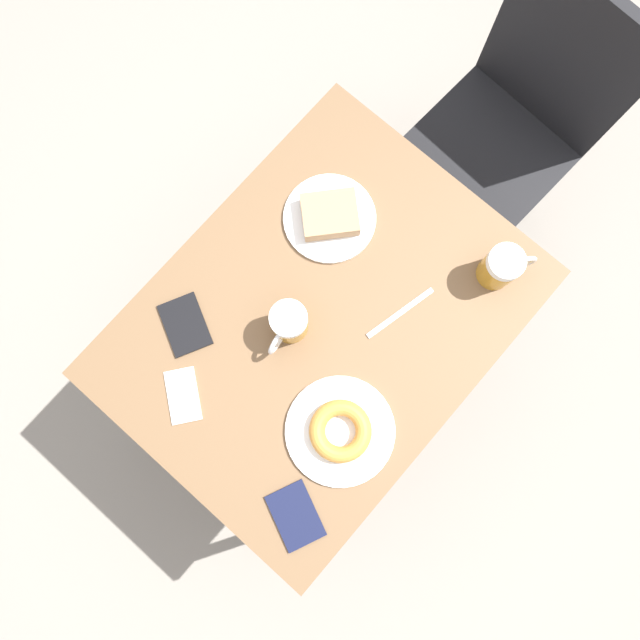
{
  "coord_description": "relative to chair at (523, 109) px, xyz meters",
  "views": [
    {
      "loc": [
        0.15,
        -0.17,
        2.1
      ],
      "look_at": [
        0.0,
        0.0,
        0.75
      ],
      "focal_mm": 35.0,
      "sensor_mm": 36.0,
      "label": 1
    }
  ],
  "objects": [
    {
      "name": "ground_plane",
      "position": [
        -0.01,
        -0.81,
        -0.56
      ],
      "size": [
        8.0,
        8.0,
        0.0
      ],
      "primitive_type": "plane",
      "color": "gray"
    },
    {
      "name": "table",
      "position": [
        -0.01,
        -0.81,
        0.1
      ],
      "size": [
        0.7,
        0.92,
        0.73
      ],
      "color": "brown",
      "rests_on": "ground_plane"
    },
    {
      "name": "chair",
      "position": [
        0.0,
        0.0,
        0.0
      ],
      "size": [
        0.42,
        0.42,
        0.94
      ],
      "rotation": [
        0.0,
        0.0,
        -0.05
      ],
      "color": "black",
      "rests_on": "ground_plane"
    },
    {
      "name": "plate_with_cake",
      "position": [
        -0.15,
        -0.62,
        0.19
      ],
      "size": [
        0.21,
        0.21,
        0.05
      ],
      "color": "white",
      "rests_on": "table"
    },
    {
      "name": "plate_with_donut",
      "position": [
        0.18,
        -0.96,
        0.19
      ],
      "size": [
        0.24,
        0.24,
        0.05
      ],
      "color": "white",
      "rests_on": "table"
    },
    {
      "name": "beer_mug_left",
      "position": [
        -0.05,
        -0.86,
        0.23
      ],
      "size": [
        0.08,
        0.12,
        0.11
      ],
      "color": "#C68C23",
      "rests_on": "table"
    },
    {
      "name": "beer_mug_center",
      "position": [
        0.21,
        -0.47,
        0.23
      ],
      "size": [
        0.09,
        0.11,
        0.11
      ],
      "color": "#C68C23",
      "rests_on": "table"
    },
    {
      "name": "napkin_folded",
      "position": [
        -0.13,
        -1.13,
        0.17
      ],
      "size": [
        0.13,
        0.12,
        0.0
      ],
      "rotation": [
        0.0,
        0.0,
        2.49
      ],
      "color": "white",
      "rests_on": "table"
    },
    {
      "name": "fork",
      "position": [
        0.11,
        -0.68,
        0.17
      ],
      "size": [
        0.05,
        0.18,
        0.0
      ],
      "rotation": [
        0.0,
        0.0,
        6.06
      ],
      "color": "silver",
      "rests_on": "table"
    },
    {
      "name": "passport_near_edge",
      "position": [
        -0.23,
        -1.01,
        0.17
      ],
      "size": [
        0.15,
        0.13,
        0.01
      ],
      "rotation": [
        0.0,
        0.0,
        4.25
      ],
      "color": "black",
      "rests_on": "table"
    },
    {
      "name": "passport_far_edge",
      "position": [
        0.22,
        -1.16,
        0.17
      ],
      "size": [
        0.15,
        0.13,
        0.01
      ],
      "rotation": [
        0.0,
        0.0,
        1.16
      ],
      "color": "#141938",
      "rests_on": "table"
    }
  ]
}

